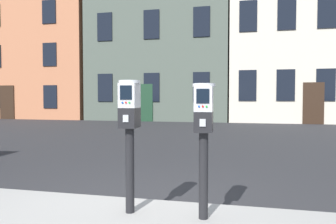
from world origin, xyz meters
TOP-DOWN VIEW (x-y plane):
  - ground_plane at (0.00, 0.00)m, footprint 160.00×160.00m
  - parking_meter_near_kerb at (-0.03, -0.27)m, footprint 0.23×0.26m
  - parking_meter_twin_adjacent at (0.72, -0.27)m, footprint 0.23×0.26m
  - townhouse_brick_corner at (-12.32, 17.46)m, footprint 7.73×6.21m
  - townhouse_cream_stone at (-4.03, 17.77)m, footprint 8.36×6.83m
  - townhouse_orange_brick at (4.01, 17.51)m, footprint 7.56×6.31m

SIDE VIEW (x-z plane):
  - ground_plane at x=0.00m, z-range 0.00..0.00m
  - parking_meter_twin_adjacent at x=0.72m, z-range 0.39..1.69m
  - parking_meter_near_kerb at x=-0.03m, z-range 0.39..1.74m
  - townhouse_brick_corner at x=-12.32m, z-range 0.00..10.14m
  - townhouse_orange_brick at x=4.01m, z-range 0.00..10.76m
  - townhouse_cream_stone at x=-4.03m, z-range 0.00..13.92m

